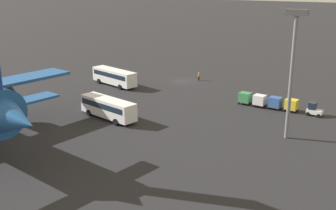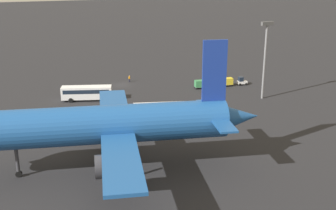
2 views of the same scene
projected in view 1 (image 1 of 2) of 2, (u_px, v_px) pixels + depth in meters
name	position (u px, v px, depth m)	size (l,w,h in m)	color
ground_plane	(183.00, 81.00, 88.83)	(600.00, 600.00, 0.00)	#232326
shuttle_bus_near	(114.00, 76.00, 84.79)	(11.30, 5.81, 3.21)	white
shuttle_bus_far	(108.00, 107.00, 65.01)	(10.77, 5.22, 3.15)	white
baggage_tug	(314.00, 110.00, 66.67)	(2.55, 1.92, 2.10)	white
worker_person	(199.00, 76.00, 89.19)	(0.38, 0.38, 1.74)	#1E1E2D
cargo_cart_yellow	(291.00, 105.00, 68.47)	(2.22, 1.95, 2.06)	#38383D
cargo_cart_blue	(275.00, 102.00, 69.72)	(2.22, 1.95, 2.06)	#38383D
cargo_cart_white	(260.00, 100.00, 70.97)	(2.22, 1.95, 2.06)	#38383D
cargo_cart_green	(245.00, 98.00, 72.45)	(2.22, 1.95, 2.06)	#38383D
light_pole	(293.00, 62.00, 54.59)	(2.80, 0.70, 17.27)	slate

